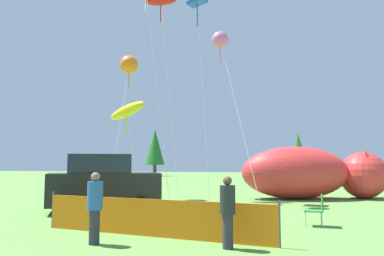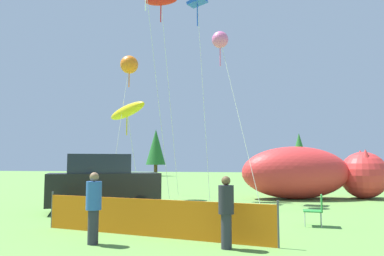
% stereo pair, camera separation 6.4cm
% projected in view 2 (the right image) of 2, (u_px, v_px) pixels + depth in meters
% --- Properties ---
extents(ground_plane, '(120.00, 120.00, 0.00)m').
position_uv_depth(ground_plane, '(178.00, 217.00, 13.35)').
color(ground_plane, '#609342').
extents(parked_car, '(4.59, 3.59, 2.25)m').
position_uv_depth(parked_car, '(103.00, 184.00, 14.77)').
color(parked_car, black).
rests_on(parked_car, ground).
extents(folding_chair, '(0.59, 0.59, 0.96)m').
position_uv_depth(folding_chair, '(317.00, 208.00, 11.37)').
color(folding_chair, '#267F33').
rests_on(folding_chair, ground).
extents(inflatable_cat, '(7.99, 4.32, 2.78)m').
position_uv_depth(inflatable_cat, '(311.00, 175.00, 19.95)').
color(inflatable_cat, red).
rests_on(inflatable_cat, ground).
extents(safety_fence, '(6.62, 1.32, 1.06)m').
position_uv_depth(safety_fence, '(150.00, 218.00, 9.82)').
color(safety_fence, orange).
rests_on(safety_fence, ground).
extents(spectator_in_green_shirt, '(0.35, 0.35, 1.62)m').
position_uv_depth(spectator_in_green_shirt, '(226.00, 209.00, 8.46)').
color(spectator_in_green_shirt, '#2D2D38').
rests_on(spectator_in_green_shirt, ground).
extents(spectator_in_red_shirt, '(0.37, 0.37, 1.70)m').
position_uv_depth(spectator_in_red_shirt, '(94.00, 205.00, 8.92)').
color(spectator_in_red_shirt, '#2D2D38').
rests_on(spectator_in_red_shirt, ground).
extents(kite_orange_flower, '(1.02, 3.20, 7.98)m').
position_uv_depth(kite_orange_flower, '(129.00, 65.00, 21.21)').
color(kite_orange_flower, silver).
rests_on(kite_orange_flower, ground).
extents(kite_red_lizard, '(1.95, 2.42, 11.49)m').
position_uv_depth(kite_red_lizard, '(161.00, 1.00, 21.36)').
color(kite_red_lizard, silver).
rests_on(kite_red_lizard, ground).
extents(kite_blue_box, '(1.16, 1.08, 10.63)m').
position_uv_depth(kite_blue_box, '(198.00, 7.00, 19.78)').
color(kite_blue_box, silver).
rests_on(kite_blue_box, ground).
extents(kite_yellow_hero, '(2.99, 2.55, 5.28)m').
position_uv_depth(kite_yellow_hero, '(127.00, 111.00, 19.96)').
color(kite_yellow_hero, silver).
rests_on(kite_yellow_hero, ground).
extents(kite_pink_octopus, '(2.34, 2.65, 8.24)m').
position_uv_depth(kite_pink_octopus, '(220.00, 40.00, 18.02)').
color(kite_pink_octopus, silver).
rests_on(kite_pink_octopus, ground).
extents(horizon_tree_west, '(2.37, 2.37, 5.65)m').
position_uv_depth(horizon_tree_west, '(299.00, 150.00, 47.34)').
color(horizon_tree_west, brown).
rests_on(horizon_tree_west, ground).
extents(horizon_tree_mid, '(2.80, 2.80, 6.67)m').
position_uv_depth(horizon_tree_mid, '(156.00, 147.00, 53.42)').
color(horizon_tree_mid, brown).
rests_on(horizon_tree_mid, ground).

